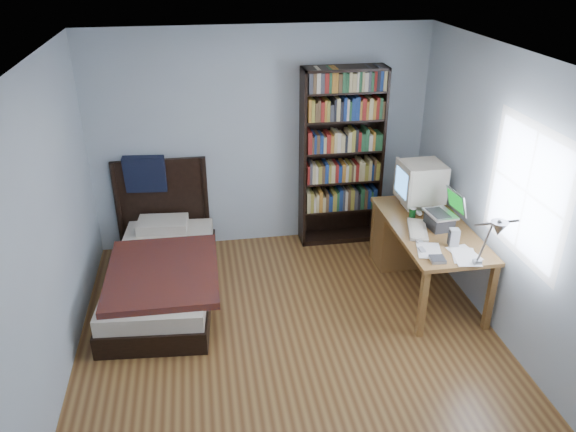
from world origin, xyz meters
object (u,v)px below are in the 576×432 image
Objects in this scene: crt_monitor at (420,182)px; desk_lamp at (496,232)px; bookshelf at (341,158)px; speaker at (454,237)px; bed at (162,268)px; laptop at (441,218)px; desk at (412,235)px; keyboard at (418,230)px; soda_can at (412,214)px.

crt_monitor is 0.74× the size of desk_lamp.
crt_monitor is 1.00m from bookshelf.
bed is at bearing 171.64° from speaker.
desk_lamp is at bearing -95.02° from laptop.
keyboard is (-0.16, -0.50, 0.33)m from desk.
desk_lamp is at bearing -85.22° from soda_can.
crt_monitor is 0.24× the size of bookshelf.
speaker is at bearing -16.79° from bed.
bookshelf reaches higher than bed.
desk_lamp is 4.01× the size of speaker.
speaker is 0.08× the size of bed.
laptop is at bearing -61.21° from bookshelf.
keyboard is 2.60× the size of speaker.
desk is at bearing 100.49° from laptop.
laptop is (0.04, -0.50, -0.17)m from crt_monitor.
bookshelf reaches higher than desk.
speaker is (0.01, -0.86, -0.20)m from crt_monitor.
bookshelf is (-0.48, 1.04, 0.25)m from soda_can.
keyboard is 1.40m from bookshelf.
soda_can is at bearing 94.78° from desk_lamp.
bookshelf is (-0.65, 0.76, 0.03)m from crt_monitor.
bed is (-2.50, 0.50, -0.49)m from keyboard.
keyboard is (-0.15, 1.08, -0.53)m from desk_lamp.
desk_lamp is (-0.05, -1.62, 0.26)m from crt_monitor.
speaker is at bearing 84.95° from desk_lamp.
desk_lamp is at bearing -90.44° from desk.
desk_lamp is at bearing -75.96° from bookshelf.
desk is at bearing 88.46° from keyboard.
bookshelf is at bearing 120.65° from speaker.
desk is 3.12× the size of crt_monitor.
crt_monitor is at bearing 0.80° from bed.
speaker is at bearing -94.95° from laptop.
soda_can is 2.60m from bed.
desk_lamp is 0.89m from speaker.
bed is at bearing 170.50° from laptop.
bookshelf reaches higher than laptop.
crt_monitor reaches higher than speaker.
speaker is at bearing -86.19° from desk.
bookshelf is at bearing 114.92° from soda_can.
bookshelf reaches higher than desk_lamp.
desk is 0.63m from laptop.
speaker is at bearing -89.19° from crt_monitor.
laptop reaches higher than soda_can.
speaker is (0.07, 0.76, -0.46)m from desk_lamp.
crt_monitor reaches higher than bed.
crt_monitor is 0.63m from keyboard.
bed is (-2.66, -0.00, -0.16)m from desk.
desk is 1.80m from desk_lamp.
desk_lamp is (-0.10, -1.12, 0.44)m from laptop.
keyboard is (-0.25, -0.04, -0.09)m from laptop.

